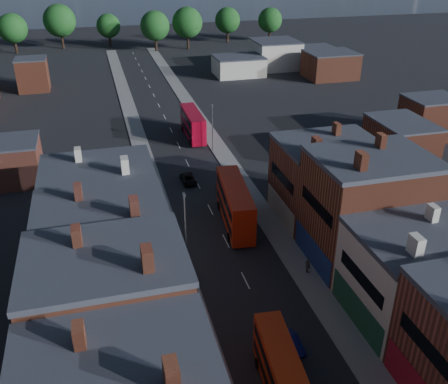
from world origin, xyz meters
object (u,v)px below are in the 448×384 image
bus_2 (193,124)px  car_1 (293,343)px  ped_3 (308,266)px  bus_0 (282,375)px  car_2 (189,179)px  bus_1 (235,204)px  car_3 (229,188)px

bus_2 → car_1: bearing=-91.9°
bus_2 → ped_3: bearing=-84.9°
bus_0 → bus_2: bus_2 is taller
bus_0 → car_1: (2.91, 4.76, -1.82)m
car_2 → car_1: bearing=-87.8°
bus_0 → ped_3: bus_0 is taller
bus_0 → bus_2: size_ratio=0.91×
bus_1 → ped_3: (4.73, -12.15, -1.89)m
bus_1 → car_1: (-0.95, -22.01, -2.36)m
bus_2 → car_1: bus_2 is taller
car_3 → ped_3: size_ratio=2.62×
bus_1 → car_2: size_ratio=2.99×
car_3 → car_1: bearing=-99.9°
bus_1 → car_2: (-3.35, 13.18, -2.31)m
car_3 → bus_0: bearing=-103.9°
bus_2 → ped_3: bus_2 is taller
car_1 → car_2: (-2.40, 35.19, 0.05)m
car_2 → ped_3: 26.59m
bus_0 → car_3: size_ratio=2.20×
car_1 → car_3: size_ratio=0.69×
car_2 → car_3: car_3 is taller
car_2 → car_3: bearing=-43.1°
car_2 → ped_3: (8.09, -25.33, 0.42)m
car_2 → car_3: 6.67m
car_1 → car_3: (2.60, 30.78, 0.14)m
bus_2 → car_2: bearing=-103.4°
car_2 → bus_0: bearing=-92.4°
bus_0 → ped_3: size_ratio=5.78×
car_1 → car_3: bearing=80.2°
car_1 → bus_0: bearing=-126.3°
car_1 → car_3: car_3 is taller
bus_1 → bus_2: size_ratio=1.12×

